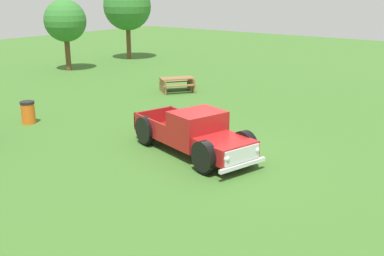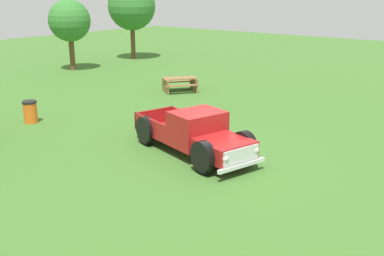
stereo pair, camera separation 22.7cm
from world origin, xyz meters
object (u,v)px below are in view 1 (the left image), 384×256
Objects in this scene: oak_tree_east at (65,21)px; oak_tree_center at (127,6)px; pickup_truck_foreground at (199,135)px; picnic_table at (177,83)px; trash_can at (28,112)px.

oak_tree_center reaches higher than oak_tree_east.
pickup_truck_foreground reaches higher than picnic_table.
oak_tree_center is at bearing 4.40° from oak_tree_east.
pickup_truck_foreground is 5.63× the size of trash_can.
oak_tree_east reaches higher than pickup_truck_foreground.
picnic_table is 0.39× the size of oak_tree_center.
oak_tree_center is at bearing 56.92° from picnic_table.
oak_tree_east is (8.01, 17.30, 2.62)m from pickup_truck_foreground.
pickup_truck_foreground is 1.11× the size of oak_tree_east.
picnic_table is at bearing -123.08° from oak_tree_center.
trash_can is (-1.27, 8.01, -0.26)m from pickup_truck_foreground.
trash_can is 0.16× the size of oak_tree_center.
oak_tree_center reaches higher than trash_can.
pickup_truck_foreground is 23.12m from oak_tree_center.
picnic_table is 2.45× the size of trash_can.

